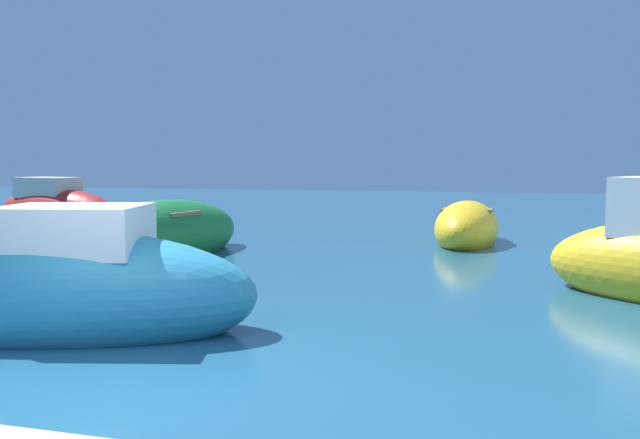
% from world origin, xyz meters
% --- Properties ---
extents(ground, '(80.00, 80.00, 0.00)m').
position_xyz_m(ground, '(0.00, 0.00, 0.00)').
color(ground, '#1E5170').
extents(quay_promenade, '(44.00, 32.00, 0.50)m').
position_xyz_m(quay_promenade, '(4.32, -0.37, 0.25)').
color(quay_promenade, '#ADA89E').
rests_on(quay_promenade, ground).
extents(moored_boat_0, '(2.60, 5.45, 1.59)m').
position_xyz_m(moored_boat_0, '(-3.49, 7.71, 0.44)').
color(moored_boat_0, '#197233').
rests_on(moored_boat_0, ground).
extents(moored_boat_3, '(1.75, 3.77, 1.39)m').
position_xyz_m(moored_boat_3, '(2.83, 11.83, 0.39)').
color(moored_boat_3, gold).
rests_on(moored_boat_3, ground).
extents(moored_boat_4, '(5.19, 2.67, 1.89)m').
position_xyz_m(moored_boat_4, '(-10.26, 13.13, 0.50)').
color(moored_boat_4, '#B21E1E').
rests_on(moored_boat_4, ground).
extents(moored_boat_6, '(5.55, 3.04, 1.92)m').
position_xyz_m(moored_boat_6, '(-1.69, 1.55, 0.51)').
color(moored_boat_6, teal).
rests_on(moored_boat_6, ground).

